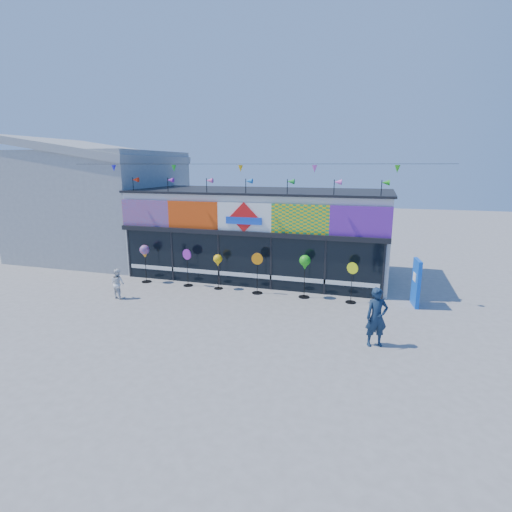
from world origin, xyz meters
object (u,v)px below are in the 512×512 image
at_px(spinner_1, 187,267).
at_px(child, 118,284).
at_px(blue_sign, 416,283).
at_px(spinner_0, 145,252).
at_px(spinner_3, 257,272).
at_px(adult_man, 377,317).
at_px(spinner_5, 352,282).
at_px(spinner_4, 305,264).
at_px(spinner_2, 218,261).

distance_m(spinner_1, child, 3.05).
relative_size(blue_sign, spinner_0, 1.04).
xyz_separation_m(spinner_3, adult_man, (4.79, -3.73, -0.02)).
xyz_separation_m(spinner_5, adult_man, (0.96, -3.68, 0.04)).
bearing_deg(spinner_4, spinner_3, -178.65).
bearing_deg(spinner_5, spinner_1, 178.61).
relative_size(spinner_0, spinner_1, 1.04).
bearing_deg(spinner_4, spinner_5, -2.85).
bearing_deg(spinner_0, blue_sign, 1.15).
bearing_deg(spinner_2, spinner_5, -1.65).
height_order(spinner_0, adult_man, adult_man).
bearing_deg(spinner_1, adult_man, -25.58).
height_order(spinner_0, child, spinner_0).
bearing_deg(child, spinner_3, -143.27).
height_order(spinner_2, spinner_4, spinner_4).
height_order(spinner_1, spinner_4, spinner_4).
xyz_separation_m(blue_sign, spinner_4, (-4.22, -0.28, 0.51)).
relative_size(adult_man, child, 1.48).
height_order(blue_sign, child, blue_sign).
height_order(spinner_3, spinner_5, spinner_3).
bearing_deg(spinner_0, spinner_2, 0.30).
height_order(spinner_1, spinner_5, spinner_1).
bearing_deg(spinner_1, spinner_3, -2.21).
xyz_separation_m(spinner_1, spinner_3, (3.26, -0.13, 0.03)).
height_order(spinner_4, adult_man, adult_man).
height_order(blue_sign, adult_man, blue_sign).
bearing_deg(spinner_2, blue_sign, 1.53).
bearing_deg(spinner_3, child, -156.97).
relative_size(spinner_1, spinner_2, 1.09).
distance_m(blue_sign, spinner_3, 6.20).
relative_size(blue_sign, adult_man, 1.01).
distance_m(spinner_1, spinner_2, 1.50).
relative_size(spinner_0, spinner_2, 1.14).
relative_size(spinner_2, spinner_4, 0.86).
bearing_deg(child, spinner_4, -148.83).
bearing_deg(spinner_5, adult_man, -75.47).
xyz_separation_m(spinner_0, spinner_1, (2.09, 0.03, -0.51)).
bearing_deg(spinner_3, blue_sign, 3.04).
bearing_deg(spinner_3, spinner_0, 178.96).
height_order(blue_sign, spinner_1, blue_sign).
bearing_deg(spinner_1, spinner_0, -179.22).
relative_size(spinner_0, adult_man, 0.97).
relative_size(spinner_3, adult_man, 0.97).
relative_size(spinner_0, spinner_5, 1.07).
height_order(blue_sign, spinner_3, blue_sign).
xyz_separation_m(spinner_2, child, (-3.40, -2.33, -0.61)).
distance_m(adult_man, child, 10.11).
relative_size(spinner_4, child, 1.46).
xyz_separation_m(spinner_3, spinner_4, (1.98, 0.05, 0.50)).
xyz_separation_m(spinner_3, spinner_5, (3.84, -0.05, -0.06)).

